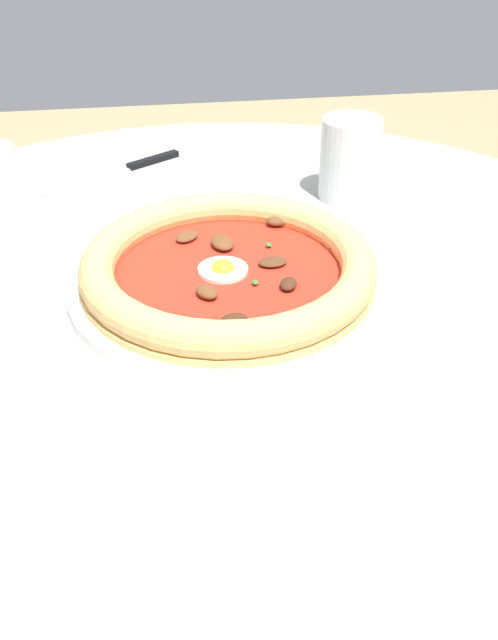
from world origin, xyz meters
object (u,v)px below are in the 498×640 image
(pizza_on_plate, at_px, (229,270))
(steak_knife, at_px, (133,166))
(dining_table, at_px, (232,389))
(water_glass, at_px, (349,164))

(pizza_on_plate, height_order, steak_knife, pizza_on_plate)
(dining_table, relative_size, water_glass, 10.45)
(pizza_on_plate, bearing_deg, water_glass, 138.77)
(dining_table, bearing_deg, water_glass, 140.40)
(dining_table, relative_size, steak_knife, 5.68)
(dining_table, distance_m, pizza_on_plate, 0.14)
(pizza_on_plate, bearing_deg, steak_knife, -164.49)
(pizza_on_plate, bearing_deg, dining_table, -4.03)
(pizza_on_plate, xyz_separation_m, steak_knife, (-0.33, -0.09, -0.02))
(dining_table, relative_size, pizza_on_plate, 3.26)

